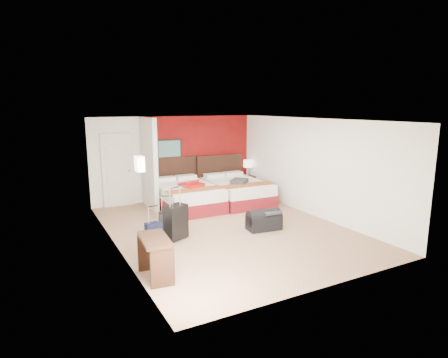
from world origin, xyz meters
TOP-DOWN VIEW (x-y plane):
  - ground at (0.00, 0.00)m, footprint 6.50×6.50m
  - room_walls at (-1.40, 1.42)m, footprint 5.02×6.52m
  - red_accent_panel at (0.75, 3.23)m, footprint 3.50×0.04m
  - partition_wall at (-1.00, 2.61)m, footprint 0.12×1.20m
  - entry_door at (-1.75, 3.20)m, footprint 0.82×0.06m
  - bed_left at (-0.14, 2.06)m, footprint 1.52×2.16m
  - bed_right at (1.42, 1.96)m, footprint 1.54×2.15m
  - red_suitcase_open at (-0.04, 1.96)m, footprint 0.74×0.86m
  - jacket_bundle at (1.32, 1.66)m, footprint 0.64×0.63m
  - nightstand at (2.31, 2.82)m, footprint 0.43×0.43m
  - table_lamp at (2.31, 2.82)m, footprint 0.33×0.33m
  - suitcase_black at (-1.29, -0.13)m, footprint 0.56×0.47m
  - suitcase_charcoal at (-1.43, -0.03)m, footprint 0.43×0.35m
  - suitcase_navy at (-1.81, -0.24)m, footprint 0.34×0.23m
  - duffel_bag at (0.73, -0.47)m, footprint 0.81×0.50m
  - jacket_draped at (0.88, -0.52)m, footprint 0.42×0.35m
  - desk at (-2.24, -1.68)m, footprint 0.51×0.89m

SIDE VIEW (x-z plane):
  - ground at x=0.00m, z-range 0.00..0.00m
  - duffel_bag at x=0.73m, z-range 0.00..0.39m
  - suitcase_navy at x=-1.81m, z-range 0.00..0.45m
  - suitcase_charcoal at x=-1.43m, z-range 0.00..0.55m
  - nightstand at x=2.31m, z-range 0.00..0.58m
  - bed_right at x=1.42m, z-range 0.00..0.63m
  - bed_left at x=-0.14m, z-range 0.00..0.65m
  - desk at x=-2.24m, z-range 0.00..0.71m
  - suitcase_black at x=-1.29m, z-range 0.00..0.72m
  - jacket_draped at x=0.88m, z-range 0.39..0.44m
  - red_suitcase_open at x=-0.04m, z-range 0.65..0.74m
  - jacket_bundle at x=1.32m, z-range 0.63..0.75m
  - table_lamp at x=2.31m, z-range 0.58..1.09m
  - entry_door at x=-1.75m, z-range 0.00..2.05m
  - red_accent_panel at x=0.75m, z-range 0.00..2.50m
  - partition_wall at x=-1.00m, z-range 0.00..2.50m
  - room_walls at x=-1.40m, z-range 0.01..2.51m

